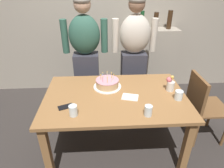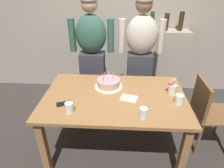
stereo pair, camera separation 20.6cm
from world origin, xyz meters
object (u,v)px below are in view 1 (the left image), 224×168
at_px(flower_vase, 170,84).
at_px(person_man_bearded, 86,57).
at_px(person_woman_cardigan, 134,56).
at_px(water_glass_far, 148,111).
at_px(water_glass_side, 179,95).
at_px(napkin_stack, 130,97).
at_px(dining_chair, 202,103).
at_px(birthday_cake, 107,84).
at_px(water_glass_near, 73,111).
at_px(cell_phone, 66,107).

height_order(flower_vase, person_man_bearded, person_man_bearded).
bearing_deg(person_woman_cardigan, person_man_bearded, 0.00).
relative_size(water_glass_far, water_glass_side, 1.06).
xyz_separation_m(napkin_stack, dining_chair, (0.90, 0.16, -0.23)).
bearing_deg(water_glass_far, birthday_cake, 123.36).
bearing_deg(water_glass_near, person_man_bearded, 87.29).
relative_size(cell_phone, flower_vase, 0.78).
bearing_deg(person_woman_cardigan, dining_chair, 137.31).
bearing_deg(flower_vase, napkin_stack, -165.29).
bearing_deg(napkin_stack, person_woman_cardigan, 78.96).
bearing_deg(person_woman_cardigan, water_glass_side, 109.83).
xyz_separation_m(napkin_stack, person_woman_cardigan, (0.16, 0.84, 0.13)).
bearing_deg(person_man_bearded, person_woman_cardigan, -180.00).
distance_m(birthday_cake, napkin_stack, 0.33).
height_order(birthday_cake, napkin_stack, birthday_cake).
bearing_deg(flower_vase, water_glass_near, -159.27).
bearing_deg(water_glass_far, person_man_bearded, 118.54).
bearing_deg(birthday_cake, person_woman_cardigan, 57.34).
bearing_deg(dining_chair, flower_vase, 95.21).
distance_m(napkin_stack, dining_chair, 0.94).
height_order(water_glass_far, flower_vase, flower_vase).
distance_m(birthday_cake, water_glass_near, 0.59).
bearing_deg(person_man_bearded, water_glass_near, 87.29).
height_order(cell_phone, flower_vase, flower_vase).
relative_size(water_glass_near, dining_chair, 0.12).
relative_size(birthday_cake, person_woman_cardigan, 0.19).
bearing_deg(person_woman_cardigan, water_glass_far, 87.81).
bearing_deg(water_glass_far, dining_chair, 30.63).
distance_m(water_glass_side, person_man_bearded, 1.34).
relative_size(water_glass_side, person_woman_cardigan, 0.06).
bearing_deg(dining_chair, napkin_stack, 100.07).
bearing_deg(flower_vase, dining_chair, 5.21).
distance_m(water_glass_near, water_glass_far, 0.68).
bearing_deg(birthday_cake, water_glass_side, -21.86).
bearing_deg(cell_phone, birthday_cake, 18.80).
distance_m(cell_phone, dining_chair, 1.59).
distance_m(birthday_cake, person_woman_cardigan, 0.73).
relative_size(water_glass_near, flower_vase, 0.55).
bearing_deg(flower_vase, cell_phone, -167.07).
bearing_deg(dining_chair, water_glass_far, 120.63).
height_order(flower_vase, person_woman_cardigan, person_woman_cardigan).
relative_size(water_glass_near, cell_phone, 0.71).
height_order(water_glass_near, person_man_bearded, person_man_bearded).
distance_m(birthday_cake, person_man_bearded, 0.68).
bearing_deg(water_glass_side, person_man_bearded, 137.70).
relative_size(water_glass_side, dining_chair, 0.11).
bearing_deg(water_glass_near, flower_vase, 20.73).
height_order(water_glass_far, water_glass_side, water_glass_far).
bearing_deg(birthday_cake, cell_phone, -139.10).
height_order(napkin_stack, person_man_bearded, person_man_bearded).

